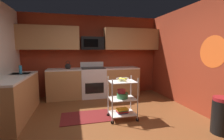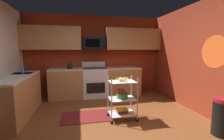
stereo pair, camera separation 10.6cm
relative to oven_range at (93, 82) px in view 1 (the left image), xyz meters
name	(u,v)px [view 1 (the left image)]	position (x,y,z in m)	size (l,w,h in m)	color
floor	(109,127)	(0.05, -2.10, -0.50)	(4.40, 4.80, 0.04)	brown
wall_back	(93,56)	(0.05, 0.33, 0.82)	(4.52, 0.06, 2.60)	maroon
wall_right	(208,59)	(2.28, -2.10, 0.82)	(0.06, 4.80, 2.60)	maroon
wall_flower_decal	(213,52)	(2.24, -2.24, 0.97)	(0.68, 0.68, 0.00)	#E5591E
counter_run	(70,87)	(-0.71, -0.49, -0.01)	(3.63, 2.46, 0.92)	#B27F4C
oven_range	(93,82)	(0.00, 0.00, 0.00)	(0.76, 0.65, 1.10)	white
upper_cabinets	(94,39)	(0.06, 0.13, 1.37)	(4.40, 0.33, 0.70)	#B27F4C
microwave	(92,43)	(0.00, 0.10, 1.22)	(0.70, 0.39, 0.40)	black
rolling_cart	(122,98)	(0.41, -1.82, -0.02)	(0.61, 0.42, 0.91)	silver
fruit_bowl	(123,79)	(0.41, -1.82, 0.40)	(0.27, 0.27, 0.07)	silver
mixing_bowl_large	(122,95)	(0.41, -1.82, 0.04)	(0.25, 0.25, 0.11)	#387F4C
mixing_bowl_small	(121,91)	(0.38, -1.84, 0.14)	(0.18, 0.18, 0.08)	maroon
book_stack	(122,111)	(0.41, -1.82, -0.30)	(0.25, 0.19, 0.10)	#1E4C8C
kettle	(68,66)	(-0.76, 0.00, 0.52)	(0.21, 0.18, 0.26)	black
dish_soap_bottle	(21,70)	(-1.83, -0.79, 0.54)	(0.06, 0.06, 0.20)	#2D8CBF
trash_can	(222,116)	(1.95, -2.82, -0.15)	(0.34, 0.42, 0.66)	black
floor_rug	(86,117)	(-0.35, -1.56, -0.47)	(1.10, 0.70, 0.01)	maroon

